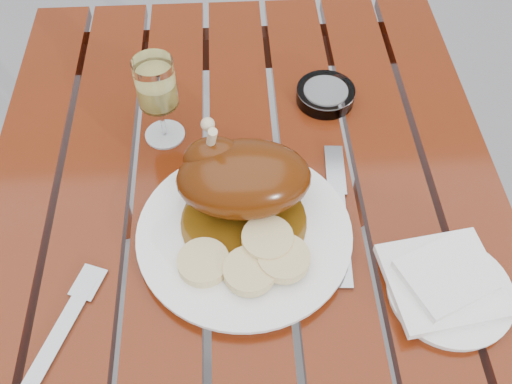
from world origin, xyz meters
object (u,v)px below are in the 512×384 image
wine_glass (159,101)px  ashtray (325,95)px  table (250,352)px  dinner_plate (244,234)px  side_plate (449,291)px

wine_glass → ashtray: wine_glass is taller
wine_glass → table: bearing=-61.4°
dinner_plate → ashtray: size_ratio=3.04×
side_plate → ashtray: bearing=107.1°
dinner_plate → wine_glass: (-0.12, 0.21, 0.07)m
wine_glass → side_plate: bearing=-38.6°
dinner_plate → ashtray: bearing=61.3°
table → side_plate: (0.27, -0.08, 0.38)m
side_plate → ashtray: (-0.12, 0.38, 0.01)m
dinner_plate → side_plate: bearing=-21.1°
table → wine_glass: (-0.13, 0.23, 0.45)m
table → dinner_plate: 0.39m
wine_glass → side_plate: (0.39, -0.31, -0.07)m
dinner_plate → side_plate: size_ratio=1.82×
table → ashtray: bearing=63.5°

